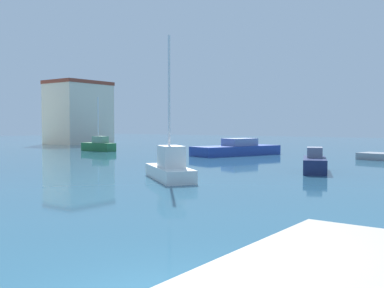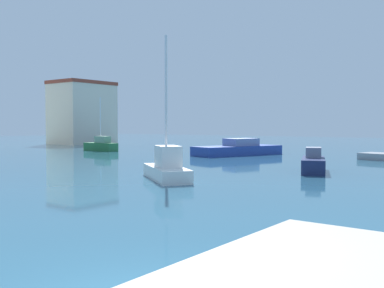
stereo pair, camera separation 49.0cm
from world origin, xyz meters
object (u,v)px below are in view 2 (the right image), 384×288
Objects in this scene: motorboat_blue_distant_east at (238,149)px; motorboat_navy_outer_mooring at (313,163)px; sailboat_white_center_channel at (167,167)px; sailboat_green_behind_lamppost at (101,145)px.

motorboat_blue_distant_east is 15.31m from motorboat_navy_outer_mooring.
sailboat_green_behind_lamppost is at bearing 55.63° from sailboat_white_center_channel.
sailboat_green_behind_lamppost is 1.28× the size of motorboat_navy_outer_mooring.
sailboat_white_center_channel is 19.59m from motorboat_blue_distant_east.
sailboat_green_behind_lamppost is (-3.14, 15.19, 0.07)m from motorboat_blue_distant_east.
sailboat_white_center_channel reaches higher than motorboat_blue_distant_east.
sailboat_green_behind_lamppost is (15.16, 22.17, -0.02)m from sailboat_white_center_channel.
sailboat_white_center_channel is 9.24m from motorboat_navy_outer_mooring.
motorboat_blue_distant_east is 2.03× the size of motorboat_navy_outer_mooring.
sailboat_green_behind_lamppost is at bearing 75.14° from motorboat_navy_outer_mooring.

